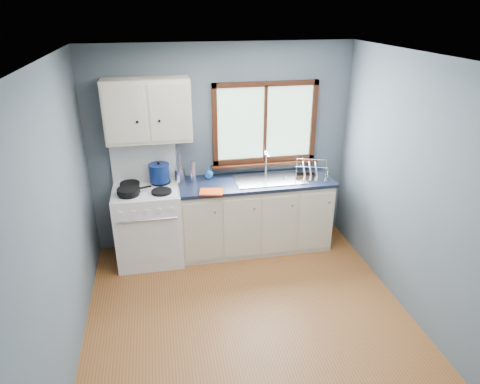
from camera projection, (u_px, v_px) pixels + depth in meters
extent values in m
cube|color=brown|center=(253.00, 329.00, 4.16)|extent=(3.20, 3.60, 0.02)
cube|color=white|center=(257.00, 60.00, 3.14)|extent=(3.20, 3.60, 0.02)
cube|color=#525F67|center=(222.00, 148.00, 5.27)|extent=(3.20, 0.02, 2.50)
cube|color=#525F67|center=(340.00, 381.00, 2.02)|extent=(3.20, 0.02, 2.50)
cube|color=#525F67|center=(55.00, 231.00, 3.36)|extent=(0.02, 3.60, 2.50)
cube|color=#525F67|center=(425.00, 198.00, 3.93)|extent=(0.02, 3.60, 2.50)
cube|color=white|center=(149.00, 225.00, 5.11)|extent=(0.76, 0.65, 0.92)
cube|color=white|center=(144.00, 163.00, 5.11)|extent=(0.76, 0.05, 0.44)
cube|color=silver|center=(146.00, 189.00, 4.92)|extent=(0.72, 0.59, 0.01)
cylinder|color=black|center=(129.00, 194.00, 4.75)|extent=(0.23, 0.23, 0.03)
cylinder|color=black|center=(162.00, 192.00, 4.81)|extent=(0.23, 0.23, 0.03)
cylinder|color=black|center=(130.00, 184.00, 5.02)|extent=(0.23, 0.23, 0.03)
cylinder|color=black|center=(161.00, 182.00, 5.08)|extent=(0.23, 0.23, 0.03)
cylinder|color=silver|center=(147.00, 220.00, 4.71)|extent=(0.66, 0.02, 0.02)
cube|color=silver|center=(150.00, 243.00, 4.85)|extent=(0.66, 0.01, 0.55)
cube|color=beige|center=(255.00, 216.00, 5.37)|extent=(1.85, 0.60, 0.88)
cube|color=black|center=(254.00, 243.00, 5.55)|extent=(1.85, 0.54, 0.08)
cube|color=black|center=(255.00, 182.00, 5.19)|extent=(1.89, 0.64, 0.04)
cube|color=silver|center=(270.00, 179.00, 5.21)|extent=(0.84, 0.46, 0.01)
cube|color=silver|center=(254.00, 186.00, 5.20)|extent=(0.36, 0.40, 0.14)
cube|color=silver|center=(285.00, 183.00, 5.27)|extent=(0.36, 0.40, 0.14)
cylinder|color=silver|center=(266.00, 163.00, 5.33)|extent=(0.02, 0.02, 0.28)
cylinder|color=silver|center=(268.00, 155.00, 5.22)|extent=(0.02, 0.16, 0.02)
sphere|color=silver|center=(266.00, 152.00, 5.28)|extent=(0.04, 0.04, 0.04)
cube|color=#9EC6A8|center=(265.00, 123.00, 5.22)|extent=(1.22, 0.01, 0.92)
cube|color=#3B1A0D|center=(266.00, 84.00, 5.02)|extent=(1.30, 0.05, 0.06)
cube|color=#3B1A0D|center=(264.00, 160.00, 5.40)|extent=(1.30, 0.05, 0.06)
cube|color=#3B1A0D|center=(215.00, 126.00, 5.10)|extent=(0.06, 0.05, 1.00)
cube|color=#3B1A0D|center=(314.00, 121.00, 5.32)|extent=(0.06, 0.05, 1.00)
cube|color=#3B1A0D|center=(265.00, 123.00, 5.21)|extent=(0.03, 0.05, 0.92)
cube|color=#3B1A0D|center=(265.00, 164.00, 5.39)|extent=(1.36, 0.10, 0.03)
cube|color=beige|center=(148.00, 110.00, 4.73)|extent=(0.95, 0.32, 0.70)
cube|color=beige|center=(125.00, 115.00, 4.54)|extent=(0.44, 0.01, 0.62)
cube|color=beige|center=(170.00, 113.00, 4.63)|extent=(0.44, 0.01, 0.62)
sphere|color=black|center=(137.00, 122.00, 4.59)|extent=(0.03, 0.03, 0.03)
sphere|color=black|center=(159.00, 121.00, 4.63)|extent=(0.03, 0.03, 0.03)
cylinder|color=black|center=(129.00, 191.00, 4.74)|extent=(0.33, 0.33, 0.05)
cube|color=black|center=(145.00, 187.00, 4.82)|extent=(0.14, 0.07, 0.02)
cylinder|color=navy|center=(159.00, 173.00, 5.02)|extent=(0.29, 0.29, 0.20)
cylinder|color=navy|center=(159.00, 165.00, 4.98)|extent=(0.30, 0.30, 0.01)
sphere|color=black|center=(159.00, 163.00, 4.97)|extent=(0.04, 0.04, 0.04)
cylinder|color=silver|center=(180.00, 176.00, 5.11)|extent=(0.15, 0.15, 0.16)
cylinder|color=silver|center=(181.00, 162.00, 5.06)|extent=(0.01, 0.01, 0.23)
cylinder|color=silver|center=(177.00, 161.00, 5.05)|extent=(0.01, 0.01, 0.28)
cylinder|color=silver|center=(180.00, 164.00, 5.03)|extent=(0.01, 0.01, 0.21)
cylinder|color=silver|center=(193.00, 172.00, 5.07)|extent=(0.08, 0.08, 0.27)
imported|color=blue|center=(208.00, 170.00, 5.16)|extent=(0.12, 0.12, 0.25)
cube|color=#EC4D13|center=(211.00, 192.00, 4.84)|extent=(0.30, 0.24, 0.02)
cube|color=silver|center=(311.00, 177.00, 5.27)|extent=(0.46, 0.41, 0.01)
cylinder|color=silver|center=(296.00, 174.00, 5.14)|extent=(0.01, 0.01, 0.19)
cylinder|color=silver|center=(327.00, 175.00, 5.09)|extent=(0.01, 0.01, 0.19)
cylinder|color=silver|center=(297.00, 166.00, 5.39)|extent=(0.01, 0.01, 0.19)
cylinder|color=silver|center=(326.00, 167.00, 5.34)|extent=(0.01, 0.01, 0.19)
cylinder|color=silver|center=(312.00, 167.00, 5.08)|extent=(0.35, 0.13, 0.01)
cylinder|color=silver|center=(312.00, 159.00, 5.33)|extent=(0.35, 0.13, 0.01)
cylinder|color=white|center=(304.00, 169.00, 5.25)|extent=(0.12, 0.21, 0.20)
cylinder|color=white|center=(310.00, 169.00, 5.24)|extent=(0.12, 0.21, 0.20)
cylinder|color=white|center=(316.00, 170.00, 5.23)|extent=(0.12, 0.21, 0.20)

